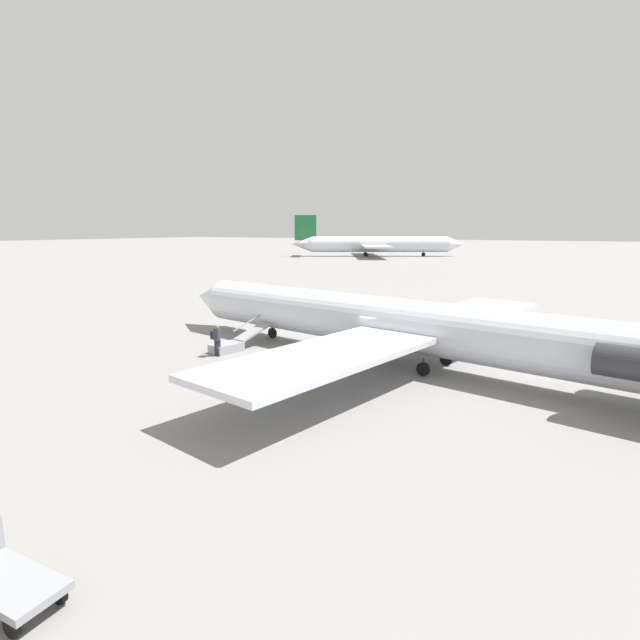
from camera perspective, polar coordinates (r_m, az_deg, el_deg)
The scene contains 6 objects.
ground_plane at distance 26.70m, azimuth 7.83°, elevation -4.68°, with size 600.00×600.00×0.00m, color gray.
airplane_main at distance 25.73m, azimuth 9.81°, elevation -0.56°, with size 33.29×25.69×6.96m.
airplane_far_right at distance 128.94m, azimuth 6.42°, elevation 8.61°, with size 40.29×31.75×10.30m.
boarding_stairs at distance 29.05m, azimuth -10.02°, elevation -2.74°, with size 1.71×4.13×1.72m.
passenger at distance 27.86m, azimuth -11.72°, elevation -2.04°, with size 0.38×0.56×1.74m.
luggage_cart at distance 11.99m, azimuth -32.35°, elevation -23.81°, with size 2.25×1.20×1.22m.
Camera 1 is at (-9.63, 23.93, 6.89)m, focal length 28.00 mm.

